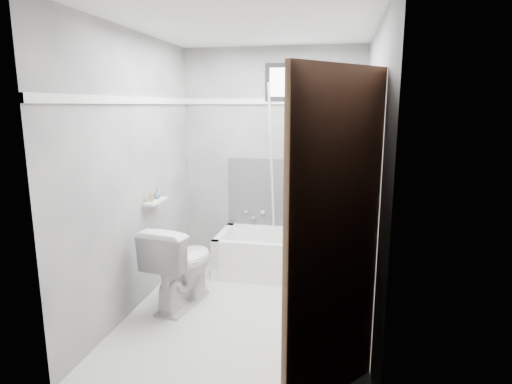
% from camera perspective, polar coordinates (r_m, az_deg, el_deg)
% --- Properties ---
extents(floor, '(2.60, 2.60, 0.00)m').
position_cam_1_polar(floor, '(3.91, -1.03, -15.54)').
color(floor, silver).
rests_on(floor, ground).
extents(ceiling, '(2.60, 2.60, 0.00)m').
position_cam_1_polar(ceiling, '(3.54, -1.18, 21.60)').
color(ceiling, silver).
rests_on(ceiling, floor).
extents(wall_back, '(2.00, 0.02, 2.40)m').
position_cam_1_polar(wall_back, '(4.80, 2.20, 4.57)').
color(wall_back, slate).
rests_on(wall_back, floor).
extents(wall_front, '(2.00, 0.02, 2.40)m').
position_cam_1_polar(wall_front, '(2.31, -7.97, -3.16)').
color(wall_front, slate).
rests_on(wall_front, floor).
extents(wall_left, '(0.02, 2.60, 2.40)m').
position_cam_1_polar(wall_left, '(3.87, -15.75, 2.46)').
color(wall_left, slate).
rests_on(wall_left, floor).
extents(wall_right, '(0.02, 2.60, 2.40)m').
position_cam_1_polar(wall_right, '(3.46, 15.29, 1.47)').
color(wall_right, slate).
rests_on(wall_right, floor).
extents(bathtub, '(1.50, 0.70, 0.42)m').
position_cam_1_polar(bathtub, '(4.64, 4.22, -8.30)').
color(bathtub, white).
rests_on(bathtub, floor).
extents(office_chair, '(0.69, 0.69, 0.95)m').
position_cam_1_polar(office_chair, '(4.54, 9.78, -3.79)').
color(office_chair, slate).
rests_on(office_chair, bathtub).
extents(toilet, '(0.56, 0.83, 0.75)m').
position_cam_1_polar(toilet, '(3.95, -9.93, -9.53)').
color(toilet, white).
rests_on(toilet, floor).
extents(door, '(0.78, 0.78, 2.00)m').
position_cam_1_polar(door, '(2.28, 16.69, -9.03)').
color(door, brown).
rests_on(door, floor).
extents(window, '(0.66, 0.04, 0.40)m').
position_cam_1_polar(window, '(4.72, 5.35, 14.38)').
color(window, black).
rests_on(window, wall_back).
extents(backerboard, '(1.50, 0.02, 0.78)m').
position_cam_1_polar(backerboard, '(4.82, 5.08, -0.26)').
color(backerboard, '#4C4C4F').
rests_on(backerboard, wall_back).
extents(trim_back, '(2.00, 0.02, 0.06)m').
position_cam_1_polar(trim_back, '(4.75, 2.24, 11.99)').
color(trim_back, white).
rests_on(trim_back, wall_back).
extents(trim_left, '(0.02, 2.60, 0.06)m').
position_cam_1_polar(trim_left, '(3.82, -16.08, 11.68)').
color(trim_left, white).
rests_on(trim_left, wall_left).
extents(pole, '(0.02, 0.53, 1.89)m').
position_cam_1_polar(pole, '(4.58, 2.14, 2.34)').
color(pole, silver).
rests_on(pole, bathtub).
extents(shelf, '(0.10, 0.32, 0.02)m').
position_cam_1_polar(shelf, '(4.09, -13.24, -1.21)').
color(shelf, white).
rests_on(shelf, wall_left).
extents(soap_bottle_a, '(0.06, 0.06, 0.11)m').
position_cam_1_polar(soap_bottle_a, '(4.01, -13.88, -0.54)').
color(soap_bottle_a, '#9F914F').
rests_on(soap_bottle_a, shelf).
extents(soap_bottle_b, '(0.10, 0.10, 0.09)m').
position_cam_1_polar(soap_bottle_b, '(4.14, -13.06, -0.23)').
color(soap_bottle_b, '#466C80').
rests_on(soap_bottle_b, shelf).
extents(faucet, '(0.26, 0.10, 0.16)m').
position_cam_1_polar(faucet, '(4.93, -0.21, -2.94)').
color(faucet, silver).
rests_on(faucet, wall_back).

